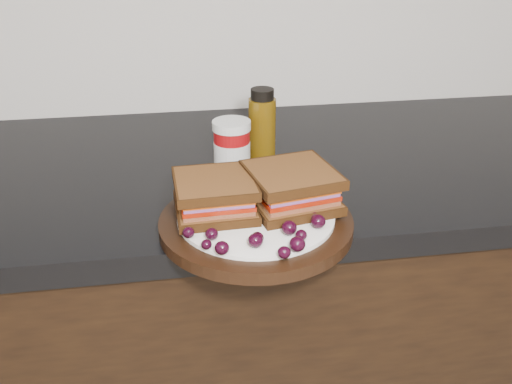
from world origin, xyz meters
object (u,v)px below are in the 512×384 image
plate (256,223)px  sandwich_left (215,196)px  oil_bottle (262,126)px  condiment_jar (232,148)px

plate → sandwich_left: sandwich_left is taller
oil_bottle → plate: bearing=-101.5°
sandwich_left → condiment_jar: size_ratio=1.17×
plate → oil_bottle: oil_bottle is taller
condiment_jar → oil_bottle: bearing=37.1°
plate → sandwich_left: bearing=162.6°
condiment_jar → oil_bottle: size_ratio=0.71×
sandwich_left → oil_bottle: (0.11, 0.23, 0.02)m
plate → sandwich_left: 0.07m
sandwich_left → condiment_jar: bearing=73.3°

